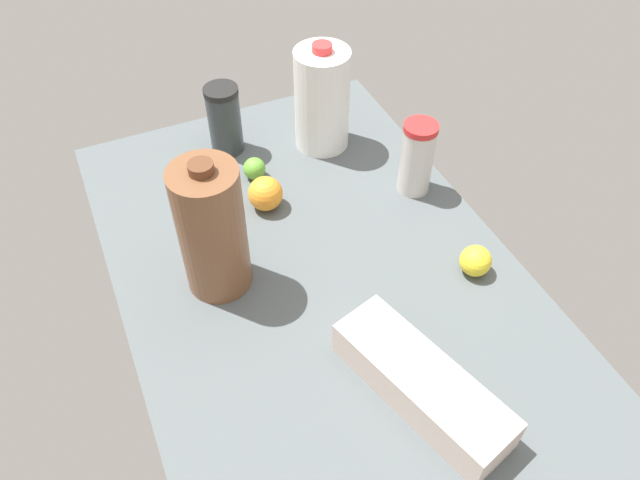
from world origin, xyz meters
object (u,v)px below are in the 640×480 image
tumbler_cup (417,158)px  orange_far_back (265,194)px  chocolate_milk_jug (212,230)px  shaker_bottle (224,120)px  milk_jug (322,99)px  lime_loose (254,169)px  egg_carton (421,384)px  lemon_beside_bowl (476,261)px

tumbler_cup → orange_far_back: tumbler_cup is taller
chocolate_milk_jug → shaker_bottle: size_ratio=1.73×
tumbler_cup → milk_jug: 26.64cm
orange_far_back → lime_loose: 10.33cm
tumbler_cup → egg_carton: size_ratio=0.53×
shaker_bottle → orange_far_back: (-22.71, -1.24, -4.71)cm
shaker_bottle → orange_far_back: 23.22cm
chocolate_milk_jug → lime_loose: bearing=-32.6°
chocolate_milk_jug → lime_loose: 32.92cm
tumbler_cup → lime_loose: tumbler_cup is taller
shaker_bottle → lime_loose: shaker_bottle is taller
milk_jug → tumbler_cup: bearing=-153.2°
lime_loose → shaker_bottle: bearing=10.6°
egg_carton → lime_loose: (63.89, 5.97, -1.12)cm
tumbler_cup → shaker_bottle: (30.51, 33.52, -0.21)cm
milk_jug → lime_loose: milk_jug is taller
egg_carton → shaker_bottle: 77.00cm
shaker_bottle → lemon_beside_bowl: size_ratio=2.70×
shaker_bottle → tumbler_cup: bearing=-132.3°
tumbler_cup → shaker_bottle: 45.32cm
tumbler_cup → milk_jug: bearing=26.8°
orange_far_back → lime_loose: (10.20, -1.10, -1.23)cm
chocolate_milk_jug → shaker_bottle: chocolate_milk_jug is taller
chocolate_milk_jug → lemon_beside_bowl: 50.98cm
lime_loose → lemon_beside_bowl: bearing=-146.3°
milk_jug → shaker_bottle: 23.04cm
shaker_bottle → lime_loose: bearing=-169.4°
lime_loose → lemon_beside_bowl: (-44.46, -29.65, 0.58)cm
milk_jug → egg_carton: bearing=169.1°
orange_far_back → lemon_beside_bowl: size_ratio=1.21×
orange_far_back → lemon_beside_bowl: bearing=-138.1°
milk_jug → lime_loose: bearing=106.1°
milk_jug → lime_loose: 22.33cm
egg_carton → lime_loose: egg_carton is taller
egg_carton → chocolate_milk_jug: bearing=14.4°
orange_far_back → milk_jug: bearing=-52.3°
chocolate_milk_jug → tumbler_cup: size_ratio=1.69×
egg_carton → lemon_beside_bowl: 30.64cm
milk_jug → egg_carton: milk_jug is taller
chocolate_milk_jug → milk_jug: (31.62, -35.96, -1.54)cm
chocolate_milk_jug → tumbler_cup: 48.79cm
chocolate_milk_jug → tumbler_cup: (8.05, -47.84, -5.16)cm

